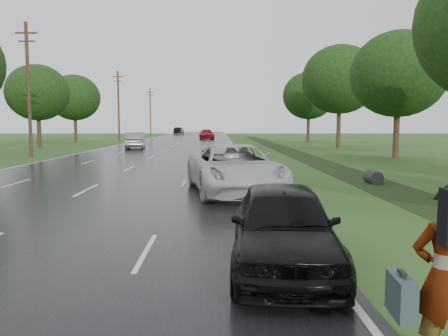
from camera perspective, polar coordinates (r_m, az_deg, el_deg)
The scene contains 19 objects.
road at distance 53.52m, azimuth -6.17°, elevation 3.07°, with size 14.00×180.00×0.04m, color black.
edge_stripe_east at distance 53.33m, azimuth 1.08°, elevation 3.12°, with size 0.12×180.00×0.01m, color silver.
edge_stripe_west at distance 54.55m, azimuth -13.26°, elevation 3.03°, with size 0.12×180.00×0.01m, color silver.
center_line at distance 53.52m, azimuth -6.17°, elevation 3.10°, with size 0.12×180.00×0.01m, color silver.
drainage_ditch at distance 27.86m, azimuth 12.82°, elevation 0.55°, with size 2.20×120.00×0.56m.
utility_pole_mid at distance 36.20m, azimuth -24.17°, elevation 9.54°, with size 1.60×0.26×10.00m.
utility_pole_far at distance 64.84m, azimuth -13.61°, elevation 7.98°, with size 1.60×0.26×10.00m.
utility_pole_distant at distance 94.34m, azimuth -9.60°, elevation 7.32°, with size 1.60×0.26×10.00m.
tree_east_c at distance 35.07m, azimuth 21.84°, elevation 11.30°, with size 7.00×7.00×9.29m.
tree_east_d at distance 48.24m, azimuth 14.89°, elevation 11.10°, with size 8.00×8.00×10.76m.
tree_east_f at distance 61.67m, azimuth 11.02°, elevation 9.25°, with size 7.20×7.20×9.62m.
tree_west_d at distance 51.05m, azimuth -23.18°, elevation 9.03°, with size 6.60×6.60×8.80m.
tree_west_f at distance 64.43m, azimuth -18.94°, elevation 8.69°, with size 7.00×7.00×9.29m.
pedestrian at distance 5.05m, azimuth 26.89°, elevation -12.33°, with size 0.88×0.82×1.91m.
white_pickup at distance 15.66m, azimuth 1.35°, elevation -0.07°, with size 2.88×6.25×1.74m, color silver.
dark_sedan at distance 7.57m, azimuth 7.70°, elevation -7.48°, with size 1.73×4.29×1.46m, color black.
silver_sedan at distance 44.71m, azimuth -11.49°, elevation 3.55°, with size 1.75×5.02×1.66m, color gray.
far_car_red at distance 71.37m, azimuth -2.28°, elevation 4.42°, with size 2.22×5.46×1.59m, color maroon.
far_car_dark at distance 106.92m, azimuth -5.92°, elevation 4.85°, with size 1.76×5.04×1.66m, color black.
Camera 1 is at (4.88, -8.24, 2.50)m, focal length 35.00 mm.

